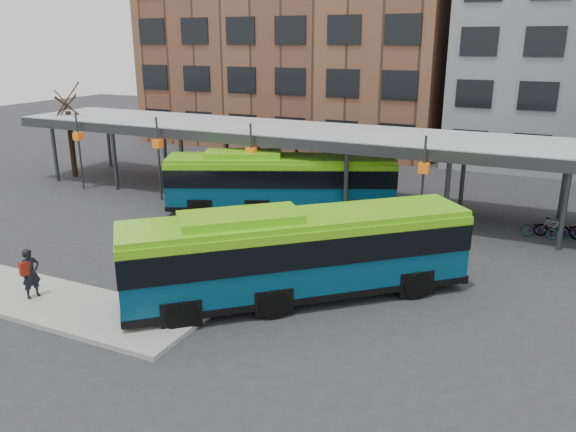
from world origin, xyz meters
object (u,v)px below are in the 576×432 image
object	(u,v)px
bus_front	(297,252)
bus_rear	(280,181)
tree	(71,141)
pedestrian	(30,273)

from	to	relation	value
bus_front	bus_rear	bearing A→B (deg)	77.42
tree	pedestrian	world-z (taller)	tree
bus_front	bus_rear	xyz separation A→B (m)	(-5.18, 9.34, -0.04)
bus_front	tree	bearing A→B (deg)	111.55
bus_rear	pedestrian	distance (m)	13.93
bus_rear	tree	bearing A→B (deg)	150.66
tree	pedestrian	bearing A→B (deg)	-48.93
tree	pedestrian	distance (m)	20.06
tree	bus_front	bearing A→B (deg)	-26.83
bus_rear	pedestrian	bearing A→B (deg)	-127.05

